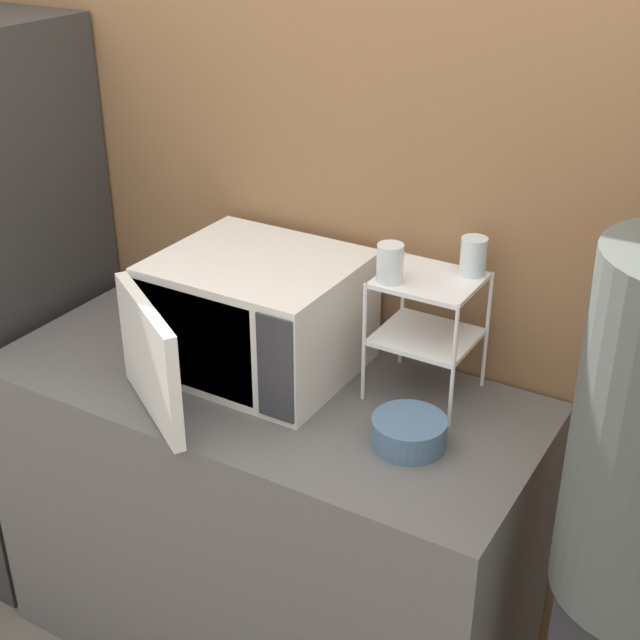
{
  "coord_description": "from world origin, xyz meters",
  "views": [
    {
      "loc": [
        1.16,
        -1.31,
        2.16
      ],
      "look_at": [
        0.16,
        0.36,
        1.15
      ],
      "focal_mm": 50.0,
      "sensor_mm": 36.0,
      "label": 1
    }
  ],
  "objects_px": {
    "glass_front_left": "(390,263)",
    "glass_back_right": "(473,256)",
    "microwave": "(254,316)",
    "dish_rack": "(428,312)",
    "bowl": "(409,432)"
  },
  "relations": [
    {
      "from": "dish_rack",
      "to": "glass_back_right",
      "type": "height_order",
      "value": "glass_back_right"
    },
    {
      "from": "microwave",
      "to": "glass_front_left",
      "type": "bearing_deg",
      "value": 8.0
    },
    {
      "from": "dish_rack",
      "to": "bowl",
      "type": "distance_m",
      "value": 0.31
    },
    {
      "from": "dish_rack",
      "to": "microwave",
      "type": "bearing_deg",
      "value": -165.05
    },
    {
      "from": "bowl",
      "to": "glass_back_right",
      "type": "bearing_deg",
      "value": 88.02
    },
    {
      "from": "microwave",
      "to": "glass_front_left",
      "type": "xyz_separation_m",
      "value": [
        0.37,
        0.05,
        0.22
      ]
    },
    {
      "from": "dish_rack",
      "to": "glass_back_right",
      "type": "distance_m",
      "value": 0.18
    },
    {
      "from": "microwave",
      "to": "glass_back_right",
      "type": "distance_m",
      "value": 0.6
    },
    {
      "from": "microwave",
      "to": "glass_front_left",
      "type": "relative_size",
      "value": 7.04
    },
    {
      "from": "microwave",
      "to": "glass_back_right",
      "type": "bearing_deg",
      "value": 20.09
    },
    {
      "from": "glass_front_left",
      "to": "glass_back_right",
      "type": "height_order",
      "value": "same"
    },
    {
      "from": "dish_rack",
      "to": "bowl",
      "type": "relative_size",
      "value": 1.83
    },
    {
      "from": "microwave",
      "to": "bowl",
      "type": "distance_m",
      "value": 0.54
    },
    {
      "from": "dish_rack",
      "to": "glass_front_left",
      "type": "distance_m",
      "value": 0.17
    },
    {
      "from": "dish_rack",
      "to": "glass_front_left",
      "type": "relative_size",
      "value": 3.41
    }
  ]
}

